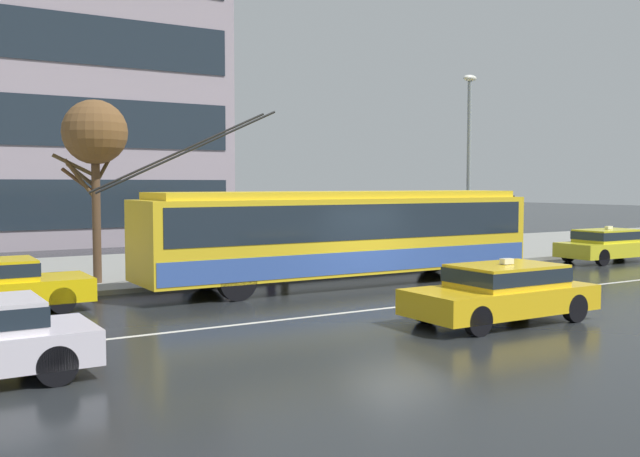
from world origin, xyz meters
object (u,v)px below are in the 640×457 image
object	(u,v)px
street_tree_bare	(95,135)
taxi_oncoming_near	(503,290)
pedestrian_walking_past	(269,220)
taxi_ahead_of_bus	(610,244)
pedestrian_approaching_curb	(287,219)
pedestrian_at_shelter	(190,225)
trolleybus	(344,233)
street_lamp	(469,152)

from	to	relation	value
street_tree_bare	taxi_oncoming_near	bearing A→B (deg)	-57.98
pedestrian_walking_past	taxi_ahead_of_bus	bearing A→B (deg)	-19.12
taxi_oncoming_near	pedestrian_approaching_curb	world-z (taller)	pedestrian_approaching_curb
pedestrian_at_shelter	pedestrian_approaching_curb	size ratio (longest dim) A/B	0.92
pedestrian_approaching_curb	trolleybus	bearing A→B (deg)	-87.02
taxi_ahead_of_bus	street_lamp	size ratio (longest dim) A/B	0.67
trolleybus	street_lamp	xyz separation A→B (m)	(7.05, 2.24, 2.68)
pedestrian_walking_past	trolleybus	bearing A→B (deg)	-86.00
taxi_oncoming_near	pedestrian_approaching_curb	bearing A→B (deg)	89.51
pedestrian_walking_past	pedestrian_approaching_curb	bearing A→B (deg)	-82.89
pedestrian_at_shelter	street_lamp	size ratio (longest dim) A/B	0.28
pedestrian_at_shelter	street_lamp	world-z (taller)	street_lamp
taxi_oncoming_near	street_lamp	xyz separation A→B (m)	(7.30, 8.94, 3.52)
taxi_oncoming_near	pedestrian_walking_past	xyz separation A→B (m)	(-0.05, 11.06, 1.05)
street_lamp	pedestrian_walking_past	bearing A→B (deg)	163.92
pedestrian_walking_past	street_tree_bare	world-z (taller)	street_tree_bare
trolleybus	pedestrian_walking_past	bearing A→B (deg)	94.00
taxi_ahead_of_bus	pedestrian_approaching_curb	xyz separation A→B (m)	(-12.53, 3.32, 1.14)
street_tree_bare	pedestrian_at_shelter	bearing A→B (deg)	10.43
pedestrian_approaching_curb	street_tree_bare	world-z (taller)	street_tree_bare
trolleybus	pedestrian_at_shelter	world-z (taller)	trolleybus
pedestrian_walking_past	street_lamp	bearing A→B (deg)	-16.08
taxi_ahead_of_bus	pedestrian_approaching_curb	size ratio (longest dim) A/B	2.21
taxi_oncoming_near	pedestrian_walking_past	size ratio (longest dim) A/B	2.18
pedestrian_at_shelter	street_tree_bare	distance (m)	4.15
taxi_ahead_of_bus	pedestrian_walking_past	size ratio (longest dim) A/B	2.33
taxi_ahead_of_bus	taxi_oncoming_near	bearing A→B (deg)	-152.15
pedestrian_approaching_curb	pedestrian_at_shelter	bearing A→B (deg)	170.45
pedestrian_at_shelter	taxi_ahead_of_bus	bearing A→B (deg)	-13.78
taxi_ahead_of_bus	pedestrian_approaching_curb	bearing A→B (deg)	165.15
pedestrian_at_shelter	pedestrian_walking_past	size ratio (longest dim) A/B	0.97
pedestrian_approaching_curb	pedestrian_walking_past	size ratio (longest dim) A/B	1.05
street_lamp	street_tree_bare	size ratio (longest dim) A/B	1.31
pedestrian_approaching_curb	street_lamp	bearing A→B (deg)	-8.29
street_lamp	pedestrian_at_shelter	bearing A→B (deg)	171.32
trolleybus	taxi_oncoming_near	xyz separation A→B (m)	(-0.26, -6.70, -0.85)
pedestrian_at_shelter	street_lamp	bearing A→B (deg)	-8.68
taxi_ahead_of_bus	pedestrian_walking_past	world-z (taller)	pedestrian_walking_past
trolleybus	pedestrian_walking_past	size ratio (longest dim) A/B	6.86
taxi_ahead_of_bus	pedestrian_at_shelter	size ratio (longest dim) A/B	2.41
pedestrian_at_shelter	pedestrian_approaching_curb	distance (m)	3.28
pedestrian_approaching_curb	pedestrian_walking_past	world-z (taller)	pedestrian_approaching_curb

